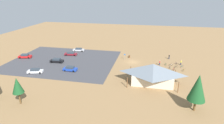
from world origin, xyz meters
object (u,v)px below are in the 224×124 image
(car_red_inner_stall, at_px, (25,56))
(car_blue_far_end, at_px, (70,69))
(bicycle_teal_edge_north, at_px, (182,67))
(car_silver_front_row, at_px, (79,50))
(bicycle_yellow_near_sign, at_px, (184,70))
(visitor_by_pavilion, at_px, (181,62))
(car_white_back_corner, at_px, (35,71))
(bicycle_black_near_porch, at_px, (176,67))
(trash_bin, at_px, (129,57))
(lot_sign, at_px, (125,56))
(pine_east, at_px, (17,86))
(bicycle_purple_yard_left, at_px, (176,63))
(pine_far_west, at_px, (198,88))
(bicycle_silver_yard_front, at_px, (170,67))
(car_maroon_second_row, at_px, (71,54))
(bicycle_green_yard_center, at_px, (165,64))
(car_black_end_stall, at_px, (57,60))
(bicycle_white_by_bin, at_px, (171,65))
(visitor_crossing_yard, at_px, (169,57))
(bike_pavilion, at_px, (153,73))
(bicycle_red_back_row, at_px, (174,69))
(visitor_at_bikes, at_px, (160,63))

(car_red_inner_stall, distance_m, car_blue_far_end, 23.02)
(bicycle_teal_edge_north, distance_m, car_silver_front_row, 40.95)
(bicycle_yellow_near_sign, height_order, visitor_by_pavilion, visitor_by_pavilion)
(car_red_inner_stall, height_order, car_white_back_corner, car_red_inner_stall)
(bicycle_black_near_porch, distance_m, car_red_inner_stall, 54.41)
(trash_bin, bearing_deg, car_silver_front_row, -9.63)
(lot_sign, height_order, visitor_by_pavilion, lot_sign)
(bicycle_yellow_near_sign, bearing_deg, pine_east, 34.96)
(bicycle_yellow_near_sign, xyz_separation_m, bicycle_purple_yard_left, (1.67, -5.82, -0.00))
(pine_far_west, height_order, bicycle_silver_yard_front, pine_far_west)
(bicycle_purple_yard_left, xyz_separation_m, car_red_inner_stall, (54.78, 4.85, 0.44))
(car_white_back_corner, bearing_deg, car_maroon_second_row, -101.42)
(bicycle_green_yard_center, distance_m, car_silver_front_row, 35.68)
(bicycle_green_yard_center, distance_m, car_black_end_stall, 37.54)
(bicycle_white_by_bin, distance_m, car_red_inner_stall, 53.03)
(pine_far_west, relative_size, car_silver_front_row, 1.72)
(bicycle_purple_yard_left, height_order, car_silver_front_row, car_silver_front_row)
(lot_sign, bearing_deg, bicycle_silver_yard_front, 160.46)
(trash_bin, xyz_separation_m, bicycle_black_near_porch, (-16.17, 6.92, -0.09))
(car_maroon_second_row, distance_m, car_black_end_stall, 8.54)
(car_maroon_second_row, height_order, car_black_end_stall, car_black_end_stall)
(car_white_back_corner, bearing_deg, bicycle_yellow_near_sign, -166.26)
(pine_far_west, height_order, car_black_end_stall, pine_far_west)
(lot_sign, relative_size, visitor_crossing_yard, 1.20)
(car_red_inner_stall, height_order, car_maroon_second_row, car_red_inner_stall)
(car_black_end_stall, bearing_deg, bike_pavilion, 164.00)
(bicycle_black_near_porch, bearing_deg, bicycle_purple_yard_left, -96.71)
(bicycle_red_back_row, height_order, bicycle_purple_yard_left, bicycle_red_back_row)
(car_blue_far_end, bearing_deg, bicycle_teal_edge_north, -163.82)
(bicycle_purple_yard_left, distance_m, bicycle_black_near_porch, 3.37)
(lot_sign, height_order, bicycle_white_by_bin, lot_sign)
(car_silver_front_row, height_order, visitor_by_pavilion, visitor_by_pavilion)
(car_black_end_stall, xyz_separation_m, visitor_by_pavilion, (-42.34, -6.30, 0.20))
(bicycle_red_back_row, distance_m, visitor_crossing_yard, 10.88)
(bicycle_black_near_porch, relative_size, car_red_inner_stall, 0.28)
(bicycle_yellow_near_sign, distance_m, car_silver_front_row, 41.93)
(car_white_back_corner, height_order, car_black_end_stall, car_black_end_stall)
(bike_pavilion, distance_m, bicycle_white_by_bin, 15.86)
(bicycle_white_by_bin, xyz_separation_m, bicycle_purple_yard_left, (-1.83, -1.90, -0.03))
(car_black_end_stall, relative_size, car_blue_far_end, 1.07)
(pine_east, relative_size, bicycle_green_yard_center, 4.02)
(bicycle_yellow_near_sign, bearing_deg, car_red_inner_stall, -0.98)
(bicycle_silver_yard_front, bearing_deg, car_blue_far_end, 15.44)
(bicycle_black_near_porch, bearing_deg, bicycle_green_yard_center, -25.02)
(lot_sign, distance_m, visitor_at_bikes, 12.82)
(bicycle_white_by_bin, bearing_deg, car_white_back_corner, 19.83)
(trash_bin, bearing_deg, bicycle_red_back_row, 148.43)
(bicycle_red_back_row, bearing_deg, pine_far_west, 95.64)
(bike_pavilion, xyz_separation_m, bicycle_purple_yard_left, (-7.94, -16.28, -2.79))
(visitor_crossing_yard, bearing_deg, bicycle_yellow_near_sign, 108.79)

